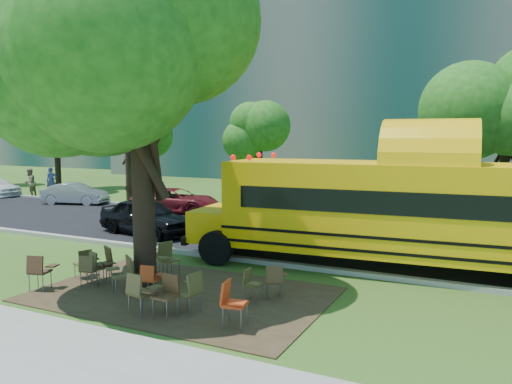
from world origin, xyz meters
The scene contains 33 objects.
ground centered at (0.00, 0.00, 0.00)m, with size 160.00×160.00×0.00m, color #334B17.
dirt_patch centered at (1.00, -0.50, 0.01)m, with size 7.00×4.50×0.03m, color #382819.
asphalt_road centered at (0.00, 7.00, 0.02)m, with size 80.00×8.00×0.04m, color black.
kerb_near centered at (0.00, 3.00, 0.07)m, with size 80.00×0.25×0.14m, color gray.
kerb_far centered at (0.00, 11.10, 0.07)m, with size 80.00×0.25×0.14m, color gray.
building_main centered at (-8.00, 36.00, 11.00)m, with size 38.00×16.00×22.00m, color slate.
building_left centered at (-38.00, 40.00, 10.00)m, with size 26.00×14.00×20.00m, color slate.
bg_tree_0 centered at (-12.00, 13.00, 4.57)m, with size 5.20×5.20×7.18m.
bg_tree_1 centered at (-20.00, 15.00, 5.39)m, with size 6.00×6.00×8.40m.
bg_tree_2 centered at (-5.00, 16.00, 4.21)m, with size 4.80×4.80×6.62m.
bg_tree_3 centered at (8.00, 14.00, 5.03)m, with size 5.60×5.60×7.84m.
main_tree centered at (-0.08, -0.51, 5.51)m, with size 7.20×7.20×9.12m.
school_bus centered at (5.98, 3.99, 1.79)m, with size 12.82×3.69×3.10m.
chair_0 centered at (-2.32, -1.81, 0.57)m, with size 0.63×0.69×0.93m.
chair_1 centered at (-1.40, -0.76, 0.55)m, with size 0.71×0.56×0.88m.
chair_2 centered at (-1.45, -1.02, 0.52)m, with size 0.57×0.61×0.84m.
chair_3 centered at (-0.26, -1.11, 0.59)m, with size 0.81×0.64×0.95m.
chair_4 centered at (1.03, -2.08, 0.59)m, with size 0.69×0.56×0.95m.
chair_5 centered at (1.59, -1.92, 0.58)m, with size 0.62×0.55×0.93m.
chair_6 centered at (1.97, -1.53, 0.59)m, with size 0.56×0.68×0.95m.
chair_7 centered at (3.13, -1.83, 0.60)m, with size 0.65×0.65×0.97m.
chair_8 centered at (-2.11, -0.52, 0.51)m, with size 0.51×0.65×0.82m.
chair_9 centered at (-1.40, -0.58, 0.59)m, with size 0.80×0.63×0.96m.
chair_10 centered at (-0.17, 0.54, 0.60)m, with size 0.61×0.78×0.97m.
chair_11 centered at (0.43, -0.96, 0.49)m, with size 0.54×0.54×0.79m.
chair_12 centered at (2.75, -0.21, 0.48)m, with size 0.46×0.50×0.77m.
chair_13 centered at (3.20, 0.17, 0.52)m, with size 0.57×0.68×0.84m.
chair_14 centered at (-0.85, 0.74, 0.59)m, with size 0.60×0.77×0.96m.
black_car centered at (-4.41, 5.04, 0.71)m, with size 1.68×4.18×1.42m, color black.
bg_car_silver centered at (-13.44, 10.14, 0.60)m, with size 1.27×3.65×1.20m, color #9E9DA2.
bg_car_red centered at (-6.62, 10.17, 0.61)m, with size 2.03×4.40×1.22m, color #5C0F16.
pedestrian_a centered at (-18.21, 12.80, 0.89)m, with size 0.65×0.42×1.77m, color navy.
pedestrian_b centered at (-18.71, 11.54, 0.89)m, with size 0.87×0.68×1.79m, color olive.
Camera 1 is at (7.79, -10.29, 3.87)m, focal length 35.00 mm.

